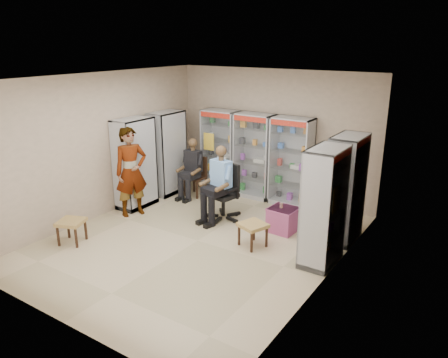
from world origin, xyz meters
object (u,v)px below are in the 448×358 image
Objects in this scene: cabinet_back_left at (221,151)px; cabinet_back_right at (291,162)px; seated_shopkeeper at (222,186)px; pink_trunk at (283,220)px; cabinet_left_far at (167,153)px; cabinet_right_near at (324,207)px; standing_man at (131,172)px; cabinet_left_near at (135,164)px; cabinet_back_mid at (254,156)px; wooden_chair at (195,177)px; woven_stool_a at (253,235)px; cabinet_right_far at (346,189)px; office_chair at (223,192)px; woven_stool_b at (72,231)px.

cabinet_back_left and cabinet_back_right have the same top height.
seated_shopkeeper is 2.95× the size of pink_trunk.
cabinet_back_right and cabinet_left_far have the same top height.
cabinet_right_near is 1.04× the size of standing_man.
cabinet_back_right is 1.73m from pink_trunk.
cabinet_back_left and cabinet_left_far have the same top height.
seated_shopkeeper is (2.03, 0.42, -0.25)m from cabinet_left_near.
cabinet_back_mid reaches higher than wooden_chair.
woven_stool_a is at bearing -20.15° from seated_shopkeeper.
wooden_chair is (-1.20, -0.73, -0.53)m from cabinet_back_mid.
cabinet_back_right and cabinet_left_near have the same top height.
cabinet_back_mid reaches higher than woven_stool_a.
cabinet_right_far is 3.84m from wooden_chair.
cabinet_back_left is 1.90m from cabinet_back_right.
seated_shopkeeper reaches higher than woven_stool_a.
cabinet_back_left is at bearing 57.72° from cabinet_right_near.
cabinet_back_right is 1.04× the size of standing_man.
pink_trunk is at bearing 79.17° from woven_stool_a.
office_chair is 2.63× the size of woven_stool_b.
woven_stool_b is at bearing -112.58° from seated_shopkeeper.
cabinet_left_far is 1.04× the size of standing_man.
pink_trunk is 4.01m from woven_stool_b.
woven_stool_a is (1.17, -0.79, -0.36)m from office_chair.
woven_stool_a is (1.32, -2.35, -0.78)m from cabinet_back_mid.
cabinet_left_far is at bearing -135.00° from cabinet_back_left.
cabinet_right_far is at bearing -6.04° from wooden_chair.
cabinet_right_near is at bearing -32.28° from cabinet_back_left.
cabinet_left_near is 2.09m from seated_shopkeeper.
wooden_chair reaches higher than woven_stool_b.
cabinet_right_far is 4.50× the size of woven_stool_a.
cabinet_back_right is 4.48× the size of woven_stool_b.
cabinet_left_near is at bearing -0.00° from cabinet_left_far.
wooden_chair is 0.80× the size of office_chair.
cabinet_left_near is 4.50× the size of woven_stool_a.
cabinet_right_near is at bearing -2.27° from seated_shopkeeper.
cabinet_right_near is 1.00× the size of cabinet_left_near.
cabinet_back_right is at bearing 110.44° from pink_trunk.
cabinet_back_mid is at bearing 31.31° from wooden_chair.
woven_stool_b is at bearing -121.55° from cabinet_back_right.
cabinet_right_far is (2.58, -1.13, 0.00)m from cabinet_back_mid.
wooden_chair is 2.11× the size of woven_stool_b.
standing_man reaches higher than pink_trunk.
woven_stool_b is at bearing -98.38° from cabinet_back_left.
cabinet_back_mid is 2.82m from cabinet_right_far.
cabinet_right_far is at bearing 87.43° from cabinet_left_far.
wooden_chair is at bearing 147.36° from woven_stool_a.
pink_trunk is at bearing -69.56° from cabinet_back_right.
cabinet_left_far is 3.59m from woven_stool_a.
wooden_chair is at bearing -108.90° from cabinet_back_left.
cabinet_back_left is 1.71× the size of office_chair.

